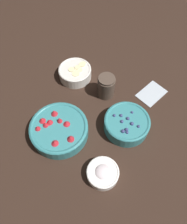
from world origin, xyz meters
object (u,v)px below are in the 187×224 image
object	(u,v)px
bowl_strawberries	(59,129)
jar_chocolate	(106,87)
bowl_blueberries	(127,123)
bowl_cream	(103,173)
bowl_bananas	(75,72)

from	to	relation	value
bowl_strawberries	jar_chocolate	distance (m)	0.28
bowl_blueberries	bowl_cream	size ratio (longest dim) A/B	1.56
bowl_blueberries	jar_chocolate	size ratio (longest dim) A/B	1.71
bowl_cream	bowl_strawberries	bearing A→B (deg)	75.91
bowl_cream	jar_chocolate	size ratio (longest dim) A/B	1.09
bowl_strawberries	bowl_bananas	distance (m)	0.31
bowl_bananas	bowl_strawberries	bearing A→B (deg)	-158.46
bowl_bananas	jar_chocolate	distance (m)	0.18
jar_chocolate	bowl_blueberries	bearing A→B (deg)	-124.84
bowl_strawberries	bowl_bananas	xyz separation A→B (m)	(0.29, 0.11, -0.00)
bowl_blueberries	bowl_cream	distance (m)	0.22
bowl_strawberries	jar_chocolate	world-z (taller)	jar_chocolate
jar_chocolate	bowl_cream	bearing A→B (deg)	-152.32
bowl_strawberries	bowl_bananas	bearing A→B (deg)	21.54
bowl_blueberries	jar_chocolate	bearing A→B (deg)	55.16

